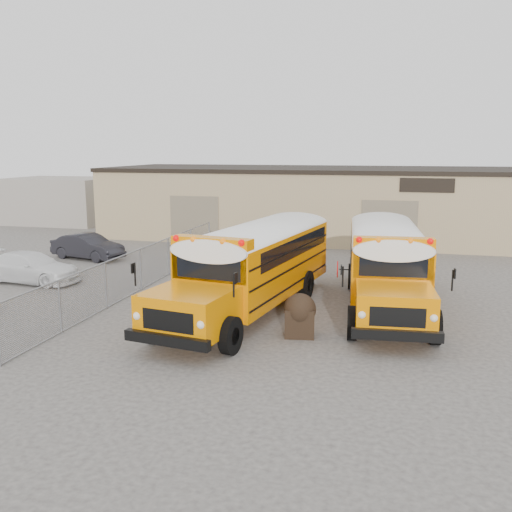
% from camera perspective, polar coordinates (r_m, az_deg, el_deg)
% --- Properties ---
extents(ground, '(120.00, 120.00, 0.00)m').
position_cam_1_polar(ground, '(20.23, 0.49, -6.44)').
color(ground, '#474341').
rests_on(ground, ground).
extents(warehouse, '(30.20, 10.20, 4.67)m').
position_cam_1_polar(warehouse, '(39.20, 7.49, 5.40)').
color(warehouse, tan).
rests_on(warehouse, ground).
extents(chainlink_fence, '(0.07, 18.07, 1.81)m').
position_cam_1_polar(chainlink_fence, '(24.74, -11.44, -1.30)').
color(chainlink_fence, gray).
rests_on(chainlink_fence, ground).
extents(distant_building_left, '(8.00, 6.00, 3.60)m').
position_cam_1_polar(distant_building_left, '(48.85, -18.88, 5.29)').
color(distant_building_left, gray).
rests_on(distant_building_left, ground).
extents(school_bus_left, '(4.45, 11.42, 3.26)m').
position_cam_1_polar(school_bus_left, '(27.33, 5.45, 2.10)').
color(school_bus_left, orange).
rests_on(school_bus_left, ground).
extents(school_bus_right, '(3.59, 10.97, 3.16)m').
position_cam_1_polar(school_bus_right, '(28.84, 12.12, 2.24)').
color(school_bus_right, orange).
rests_on(school_bus_right, ground).
extents(tarp_bundle, '(1.05, 1.03, 1.41)m').
position_cam_1_polar(tarp_bundle, '(18.45, 4.41, -5.84)').
color(tarp_bundle, black).
rests_on(tarp_bundle, ground).
extents(car_white, '(4.79, 2.20, 1.36)m').
position_cam_1_polar(car_white, '(27.65, -21.61, -1.06)').
color(car_white, white).
rests_on(car_white, ground).
extents(car_dark, '(4.41, 2.38, 1.38)m').
position_cam_1_polar(car_dark, '(32.39, -16.49, 0.92)').
color(car_dark, black).
rests_on(car_dark, ground).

